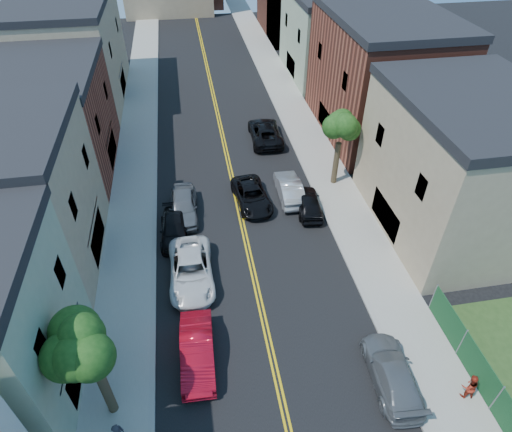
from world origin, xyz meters
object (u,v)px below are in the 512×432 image
black_car_right (309,203)px  black_suv_lane (252,196)px  white_pickup (191,270)px  grey_car_right (392,373)px  black_car_left (174,229)px  pedestrian_right (469,386)px  red_sedan (197,351)px  silver_car_right (289,188)px  dark_car_right_far (265,132)px  grey_car_left (183,206)px

black_car_right → black_suv_lane: 4.25m
white_pickup → black_car_right: bearing=31.4°
black_car_right → black_suv_lane: bearing=-15.8°
grey_car_right → black_car_left: bearing=-46.9°
black_car_right → black_suv_lane: (-3.95, 1.56, -0.02)m
grey_car_right → white_pickup: bearing=-38.3°
grey_car_right → pedestrian_right: size_ratio=3.09×
red_sedan → grey_car_right: size_ratio=0.96×
silver_car_right → red_sedan: bearing=60.0°
black_car_left → black_suv_lane: black_suv_lane is taller
grey_car_right → dark_car_right_far: size_ratio=0.86×
grey_car_left → black_suv_lane: 5.09m
silver_car_right → black_car_left: bearing=20.4°
grey_car_left → black_car_left: bearing=-107.1°
white_pickup → pedestrian_right: pedestrian_right is taller
red_sedan → black_suv_lane: 13.47m
black_car_right → silver_car_right: bearing=-56.3°
grey_car_left → black_car_left: size_ratio=1.09×
white_pickup → grey_car_left: grey_car_left is taller
red_sedan → black_suv_lane: red_sedan is taller
white_pickup → pedestrian_right: bearing=-37.9°
dark_car_right_far → pedestrian_right: (4.91, -25.88, 0.15)m
dark_car_right_far → white_pickup: bearing=66.3°
white_pickup → dark_car_right_far: dark_car_right_far is taller
red_sedan → grey_car_left: bearing=92.9°
red_sedan → grey_car_left: grey_car_left is taller
black_car_left → black_suv_lane: 6.41m
black_car_left → silver_car_right: 9.26m
white_pickup → grey_car_left: size_ratio=1.16×
dark_car_right_far → black_car_right: bearing=98.1°
black_car_left → dark_car_right_far: 14.63m
white_pickup → silver_car_right: (7.80, 7.22, -0.01)m
silver_car_right → white_pickup: bearing=44.0°
red_sedan → black_suv_lane: (4.86, 12.56, -0.09)m
grey_car_right → silver_car_right: size_ratio=1.05×
dark_car_right_far → pedestrian_right: bearing=102.4°
pedestrian_right → black_car_left: bearing=-36.1°
red_sedan → black_suv_lane: bearing=70.8°
black_car_right → pedestrian_right: pedestrian_right is taller
silver_car_right → dark_car_right_far: size_ratio=0.81×
silver_car_right → black_suv_lane: (-2.94, -0.34, -0.08)m
silver_car_right → pedestrian_right: (4.70, -17.05, 0.17)m
grey_car_left → white_pickup: bearing=-86.4°
black_car_right → pedestrian_right: size_ratio=2.64×
dark_car_right_far → black_car_left: bearing=55.9°
black_car_right → silver_car_right: 2.15m
black_suv_lane → pedestrian_right: pedestrian_right is taller
red_sedan → white_pickup: size_ratio=0.84×
red_sedan → black_car_left: red_sedan is taller
black_car_right → red_sedan: bearing=57.1°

